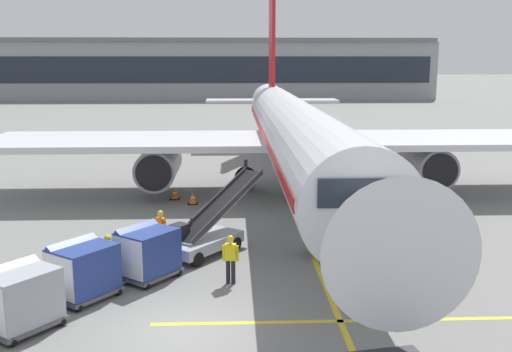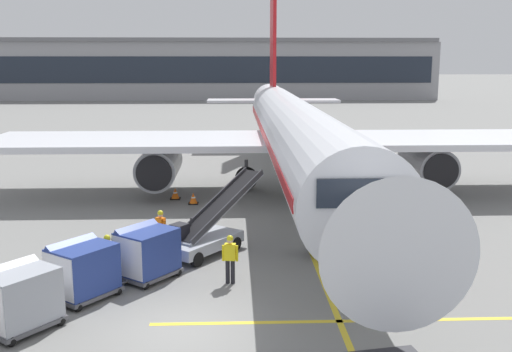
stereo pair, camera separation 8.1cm
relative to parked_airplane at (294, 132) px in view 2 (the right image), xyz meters
The scene contains 14 objects.
ground_plane 18.95m from the parked_airplane, 105.61° to the right, with size 600.00×600.00×0.00m, color slate.
parked_airplane is the anchor object (origin of this frame).
belt_loader 12.22m from the parked_airplane, 112.71° to the right, with size 4.24×4.96×3.00m.
baggage_cart_lead 15.47m from the parked_airplane, 115.62° to the right, with size 2.49×2.65×1.91m.
baggage_cart_second 17.80m from the parked_airplane, 118.57° to the right, with size 2.49×2.65×1.91m.
baggage_cart_third 20.33m from the parked_airplane, 118.61° to the right, with size 2.49×2.65×1.91m.
ground_crew_by_loader 12.86m from the parked_airplane, 120.67° to the right, with size 0.44×0.44×1.74m.
ground_crew_by_carts 16.38m from the parked_airplane, 119.08° to the right, with size 0.31×0.56×1.74m.
ground_crew_marshaller 15.05m from the parked_airplane, 104.17° to the right, with size 0.56×0.30×1.74m.
safety_cone_engine_keepout 7.64m from the parked_airplane, 167.23° to the right, with size 0.56×0.56×0.64m.
safety_cone_wingtip 7.07m from the parked_airplane, 154.46° to the right, with size 0.54×0.54×0.62m.
apron_guidance_line_lead_in 3.65m from the parked_airplane, 113.37° to the right, with size 0.20×110.00×0.01m.
apron_guidance_line_stop_bar 17.90m from the parked_airplane, 90.00° to the right, with size 12.00×0.20×0.01m.
terminal_building 91.53m from the parked_airplane, 99.37° to the left, with size 102.30×21.32×11.74m.
Camera 2 is at (1.52, -15.95, 7.65)m, focal length 41.51 mm.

